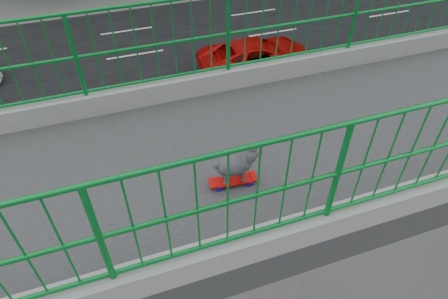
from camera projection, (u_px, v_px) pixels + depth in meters
road at (146, 84)px, 18.70m from camera, size 18.00×90.00×0.02m
footbridge at (257, 231)px, 6.10m from camera, size 3.00×24.00×7.00m
railing at (266, 132)px, 4.76m from camera, size 3.00×24.00×1.42m
skateboard at (233, 181)px, 4.38m from camera, size 0.22×0.55×0.07m
poodle at (236, 164)px, 4.21m from camera, size 0.26×0.54×0.45m
car_0 at (320, 138)px, 14.57m from camera, size 1.84×4.57×1.56m
car_1 at (2, 150)px, 14.13m from camera, size 1.56×4.47×1.47m
car_2 at (257, 57)px, 19.07m from camera, size 2.65×5.74×1.59m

